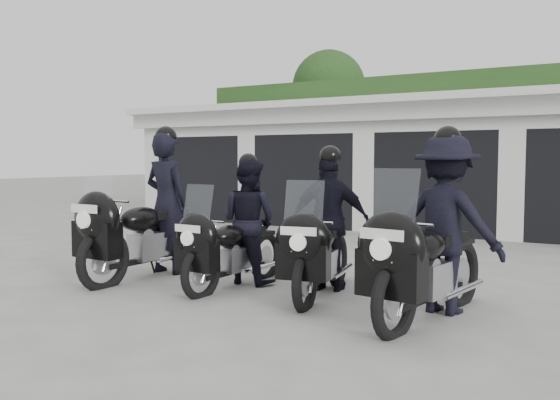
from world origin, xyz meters
The scene contains 7 objects.
ground centered at (0.00, 0.00, 0.00)m, with size 80.00×80.00×0.00m, color #979792.
garage_block centered at (0.00, 8.06, 1.42)m, with size 16.40×6.80×2.96m.
background_vegetation centered at (0.37, 12.92, 2.77)m, with size 20.00×3.90×5.80m.
police_bike_a centered at (-2.16, -0.79, 0.85)m, with size 0.78×2.47×2.15m.
police_bike_b centered at (-0.78, -0.61, 0.74)m, with size 0.82×2.01×1.75m.
police_bike_c centered at (0.36, -0.47, 0.78)m, with size 1.09×2.10×1.84m.
police_bike_d centered at (1.82, -0.82, 0.86)m, with size 1.30×2.32×2.03m.
Camera 1 is at (3.44, -6.88, 1.63)m, focal length 38.00 mm.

